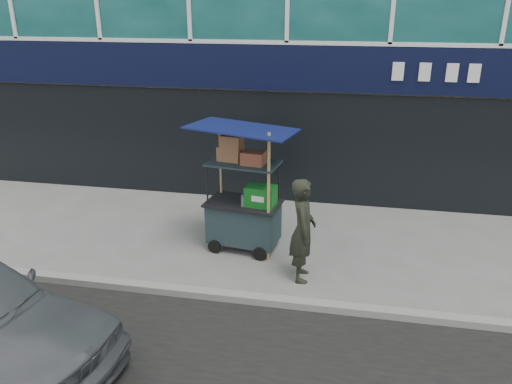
# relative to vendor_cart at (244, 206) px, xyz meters

# --- Properties ---
(ground) EXTENTS (80.00, 80.00, 0.00)m
(ground) POSITION_rel_vendor_cart_xyz_m (0.38, -1.50, -0.81)
(ground) COLOR slate
(ground) RESTS_ON ground
(curb) EXTENTS (80.00, 0.18, 0.12)m
(curb) POSITION_rel_vendor_cart_xyz_m (0.38, -1.70, -0.75)
(curb) COLOR gray
(curb) RESTS_ON ground
(vendor_cart) EXTENTS (1.85, 1.43, 2.30)m
(vendor_cart) POSITION_rel_vendor_cart_xyz_m (0.00, 0.00, 0.00)
(vendor_cart) COLOR #1B2B2E
(vendor_cart) RESTS_ON ground
(vendor_man) EXTENTS (0.47, 0.66, 1.69)m
(vendor_man) POSITION_rel_vendor_cart_xyz_m (1.11, -0.85, 0.04)
(vendor_man) COLOR black
(vendor_man) RESTS_ON ground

